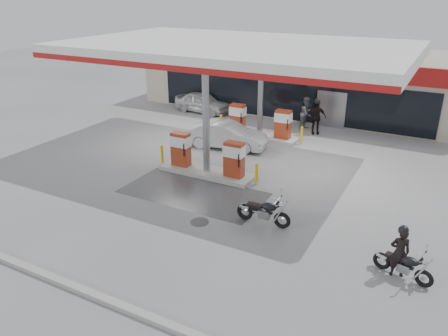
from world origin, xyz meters
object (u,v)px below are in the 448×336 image
object	(u,v)px
biker_main	(400,252)
parked_car_left	(229,96)
main_motorcycle	(404,266)
sedan_white	(202,102)
parked_motorcycle	(264,212)
pump_island_near	(207,160)
attendant	(307,113)
hatchback_silver	(227,135)
pump_island_far	(260,125)
biker_walking	(316,117)

from	to	relation	value
biker_main	parked_car_left	size ratio (longest dim) A/B	0.39
main_motorcycle	parked_car_left	size ratio (longest dim) A/B	0.43
sedan_white	parked_car_left	world-z (taller)	sedan_white
parked_motorcycle	parked_car_left	distance (m)	17.61
main_motorcycle	pump_island_near	bearing A→B (deg)	171.77
parked_motorcycle	sedan_white	size ratio (longest dim) A/B	0.53
biker_main	attendant	distance (m)	14.56
sedan_white	hatchback_silver	xyz separation A→B (m)	(4.81, -5.60, 0.03)
pump_island_near	hatchback_silver	distance (m)	3.70
pump_island_far	biker_main	distance (m)	13.33
biker_main	biker_walking	xyz separation A→B (m)	(-6.26, 12.16, 0.19)
parked_car_left	biker_walking	size ratio (longest dim) A/B	2.09
parked_motorcycle	parked_car_left	bearing A→B (deg)	120.19
hatchback_silver	parked_car_left	size ratio (longest dim) A/B	1.04
parked_motorcycle	biker_walking	distance (m)	11.31
parked_car_left	pump_island_near	bearing A→B (deg)	-139.71
parked_motorcycle	hatchback_silver	xyz separation A→B (m)	(-5.00, 6.59, 0.23)
biker_main	parked_motorcycle	world-z (taller)	biker_main
parked_motorcycle	parked_car_left	xyz separation A→B (m)	(-9.24, 14.99, 0.12)
sedan_white	attendant	world-z (taller)	attendant
pump_island_far	sedan_white	bearing A→B (deg)	150.59
attendant	parked_car_left	distance (m)	7.65
biker_main	parked_motorcycle	bearing A→B (deg)	-30.73
hatchback_silver	biker_walking	world-z (taller)	biker_walking
sedan_white	parked_car_left	distance (m)	2.86
pump_island_near	biker_main	size ratio (longest dim) A/B	3.22
main_motorcycle	parked_motorcycle	size ratio (longest dim) A/B	0.86
main_motorcycle	hatchback_silver	xyz separation A→B (m)	(-9.90, 7.61, 0.29)
main_motorcycle	hatchback_silver	world-z (taller)	hatchback_silver
pump_island_near	hatchback_silver	size ratio (longest dim) A/B	1.20
pump_island_far	hatchback_silver	distance (m)	2.55
pump_island_far	main_motorcycle	distance (m)	13.49
hatchback_silver	biker_walking	distance (m)	5.76
sedan_white	biker_walking	bearing A→B (deg)	-92.81
hatchback_silver	attendant	bearing A→B (deg)	-35.80
pump_island_far	parked_motorcycle	bearing A→B (deg)	-65.30
parked_car_left	biker_walking	bearing A→B (deg)	-99.01
parked_motorcycle	biker_walking	size ratio (longest dim) A/B	1.06
biker_walking	attendant	bearing A→B (deg)	113.89
parked_motorcycle	pump_island_far	bearing A→B (deg)	113.27
parked_car_left	biker_walking	distance (m)	8.59
main_motorcycle	sedan_white	xyz separation A→B (m)	(-14.72, 13.21, 0.26)
biker_main	hatchback_silver	xyz separation A→B (m)	(-9.72, 7.56, -0.09)
parked_motorcycle	sedan_white	world-z (taller)	sedan_white
main_motorcycle	hatchback_silver	bearing A→B (deg)	158.15
parked_motorcycle	parked_car_left	world-z (taller)	parked_car_left
biker_main	attendant	xyz separation A→B (m)	(-7.02, 12.76, 0.19)
pump_island_near	biker_main	world-z (taller)	pump_island_near
pump_island_near	sedan_white	xyz separation A→B (m)	(-5.68, 9.20, -0.03)
pump_island_far	attendant	bearing A→B (deg)	56.71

